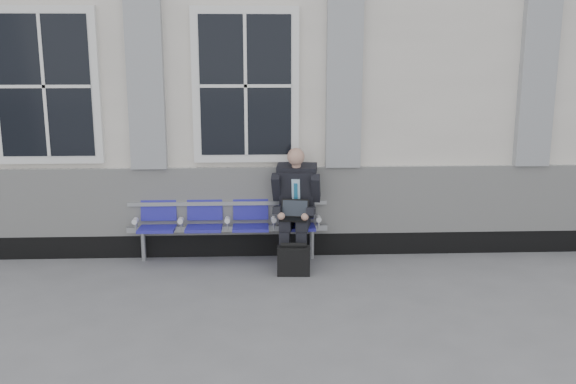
{
  "coord_description": "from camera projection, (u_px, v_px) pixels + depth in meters",
  "views": [
    {
      "loc": [
        0.51,
        -6.77,
        2.68
      ],
      "look_at": [
        0.86,
        0.9,
        0.99
      ],
      "focal_mm": 40.0,
      "sensor_mm": 36.0,
      "label": 1
    }
  ],
  "objects": [
    {
      "name": "businessman",
      "position": [
        296.0,
        202.0,
        8.18
      ],
      "size": [
        0.65,
        0.87,
        1.49
      ],
      "color": "black",
      "rests_on": "ground"
    },
    {
      "name": "bench",
      "position": [
        228.0,
        218.0,
        8.33
      ],
      "size": [
        2.6,
        0.47,
        0.91
      ],
      "color": "#9EA0A3",
      "rests_on": "ground"
    },
    {
      "name": "briefcase",
      "position": [
        294.0,
        260.0,
        7.81
      ],
      "size": [
        0.41,
        0.19,
        0.41
      ],
      "color": "black",
      "rests_on": "ground"
    },
    {
      "name": "ground",
      "position": [
        215.0,
        296.0,
        7.16
      ],
      "size": [
        70.0,
        70.0,
        0.0
      ],
      "primitive_type": "plane",
      "color": "slate",
      "rests_on": "ground"
    },
    {
      "name": "station_building",
      "position": [
        225.0,
        81.0,
        10.07
      ],
      "size": [
        14.4,
        4.4,
        4.49
      ],
      "color": "silver",
      "rests_on": "ground"
    }
  ]
}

